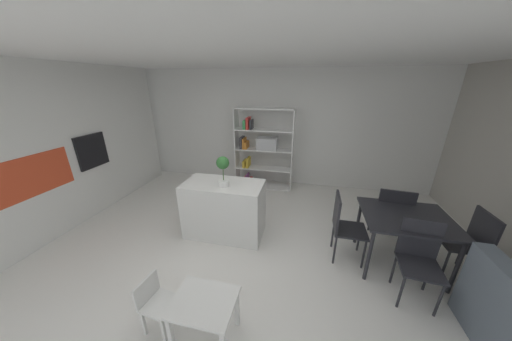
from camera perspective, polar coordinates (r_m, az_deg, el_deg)
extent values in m
plane|color=silver|center=(3.52, -4.42, -20.06)|extent=(9.92, 9.92, 0.00)
cube|color=white|center=(2.68, -6.19, 28.18)|extent=(7.20, 5.57, 0.06)
cube|color=silver|center=(5.43, 3.81, 10.34)|extent=(7.20, 0.06, 2.62)
cube|color=silver|center=(4.88, -44.23, 3.18)|extent=(0.63, 5.01, 2.62)
cube|color=#CC4223|center=(4.50, -44.70, -1.19)|extent=(0.01, 1.16, 0.58)
cube|color=black|center=(5.04, -35.58, 3.95)|extent=(0.04, 0.57, 0.59)
cylinder|color=#B7BABC|center=(5.01, -36.43, 6.60)|extent=(0.02, 0.46, 0.02)
cube|color=silver|center=(3.70, -7.86, -9.45)|extent=(1.21, 0.63, 0.89)
cylinder|color=white|center=(3.40, -8.00, -3.09)|extent=(0.15, 0.15, 0.09)
cylinder|color=#476633|center=(3.34, -8.12, -0.81)|extent=(0.01, 0.01, 0.20)
sphere|color=#2F672F|center=(3.28, -8.27, 1.90)|extent=(0.18, 0.18, 0.18)
cube|color=white|center=(5.31, -4.79, 5.61)|extent=(0.02, 0.33, 1.81)
cube|color=white|center=(5.09, 9.02, 4.72)|extent=(0.02, 0.33, 1.81)
cube|color=white|center=(5.00, 2.10, 15.13)|extent=(1.29, 0.33, 0.02)
cube|color=white|center=(5.47, 1.85, -3.83)|extent=(1.29, 0.33, 0.02)
cube|color=white|center=(5.30, 1.91, 0.61)|extent=(1.25, 0.33, 0.02)
cube|color=white|center=(5.16, 1.97, 5.21)|extent=(1.25, 0.33, 0.02)
cube|color=white|center=(5.06, 2.03, 10.03)|extent=(1.25, 0.33, 0.02)
cube|color=red|center=(5.53, -2.67, -2.45)|extent=(0.06, 0.27, 0.18)
cube|color=#8E4793|center=(5.50, -2.17, -2.17)|extent=(0.03, 0.27, 0.25)
cube|color=red|center=(5.50, -1.43, -2.71)|extent=(0.06, 0.27, 0.15)
cube|color=gold|center=(5.37, -2.79, 1.82)|extent=(0.06, 0.27, 0.15)
cube|color=gold|center=(5.34, -1.93, 2.08)|extent=(0.06, 0.27, 0.21)
cube|color=#38383D|center=(5.24, -3.48, 6.99)|extent=(0.05, 0.27, 0.25)
cube|color=orange|center=(5.23, -2.88, 6.82)|extent=(0.03, 0.27, 0.23)
cube|color=orange|center=(5.23, -2.30, 6.38)|extent=(0.05, 0.27, 0.15)
cube|color=#338E4C|center=(5.14, -2.64, 11.38)|extent=(0.06, 0.27, 0.19)
cube|color=red|center=(5.11, -1.90, 11.69)|extent=(0.05, 0.27, 0.25)
cube|color=#38383D|center=(5.10, -1.10, 11.39)|extent=(0.03, 0.27, 0.20)
cube|color=#B7BABC|center=(5.11, 2.80, 6.68)|extent=(0.44, 0.29, 0.26)
cube|color=silver|center=(2.42, -12.85, -29.18)|extent=(0.57, 0.47, 0.03)
cube|color=silver|center=(2.60, -20.39, -33.98)|extent=(0.04, 0.04, 0.45)
cube|color=silver|center=(2.79, -15.65, -28.12)|extent=(0.04, 0.04, 0.45)
cube|color=silver|center=(2.65, -4.76, -30.73)|extent=(0.04, 0.04, 0.45)
cube|color=silver|center=(2.72, -22.75, -28.15)|extent=(0.32, 0.32, 0.02)
cube|color=silver|center=(2.70, -25.50, -25.06)|extent=(0.06, 0.29, 0.24)
cube|color=silver|center=(2.73, -21.91, -33.05)|extent=(0.03, 0.03, 0.31)
cube|color=silver|center=(2.84, -18.32, -29.81)|extent=(0.03, 0.03, 0.31)
cube|color=silver|center=(2.85, -26.14, -30.79)|extent=(0.03, 0.03, 0.31)
cube|color=silver|center=(2.95, -22.49, -27.87)|extent=(0.03, 0.03, 0.31)
cube|color=#232328|center=(3.48, 33.38, -9.65)|extent=(1.03, 0.85, 0.03)
cylinder|color=#232328|center=(3.25, 26.24, -18.40)|extent=(0.04, 0.04, 0.72)
cylinder|color=#232328|center=(3.59, 41.19, -17.78)|extent=(0.04, 0.04, 0.72)
cylinder|color=#232328|center=(3.83, 23.97, -11.62)|extent=(0.04, 0.04, 0.72)
cylinder|color=#232328|center=(4.12, 36.71, -11.79)|extent=(0.04, 0.04, 0.72)
cube|color=#232328|center=(3.89, 41.54, -13.23)|extent=(0.43, 0.43, 0.03)
cube|color=#232328|center=(3.89, 44.87, -10.32)|extent=(0.03, 0.43, 0.42)
cylinder|color=#232328|center=(4.05, 37.21, -14.77)|extent=(0.03, 0.03, 0.45)
cylinder|color=#232328|center=(3.79, 39.45, -17.85)|extent=(0.03, 0.03, 0.45)
cylinder|color=#232328|center=(4.22, 41.80, -14.54)|extent=(0.03, 0.03, 0.45)
cylinder|color=#232328|center=(3.97, 44.30, -17.41)|extent=(0.03, 0.03, 0.45)
cube|color=#232328|center=(3.22, 35.53, -18.97)|extent=(0.44, 0.44, 0.03)
cube|color=#232328|center=(3.23, 35.55, -13.46)|extent=(0.41, 0.06, 0.47)
cylinder|color=#232328|center=(3.18, 32.28, -24.11)|extent=(0.03, 0.03, 0.43)
cylinder|color=#232328|center=(3.30, 38.63, -23.92)|extent=(0.03, 0.03, 0.43)
cylinder|color=#232328|center=(3.43, 30.94, -20.15)|extent=(0.03, 0.03, 0.43)
cylinder|color=#232328|center=(3.54, 36.74, -20.15)|extent=(0.03, 0.03, 0.43)
cube|color=#232328|center=(3.44, 22.23, -13.44)|extent=(0.43, 0.41, 0.03)
cube|color=#232328|center=(3.28, 19.42, -9.68)|extent=(0.03, 0.41, 0.47)
cylinder|color=#232328|center=(3.47, 25.17, -18.32)|extent=(0.03, 0.03, 0.44)
cylinder|color=#232328|center=(3.75, 24.19, -15.00)|extent=(0.03, 0.03, 0.44)
cylinder|color=#232328|center=(3.41, 18.94, -18.15)|extent=(0.03, 0.03, 0.44)
cylinder|color=#232328|center=(3.69, 18.51, -14.78)|extent=(0.03, 0.03, 0.44)
cube|color=#232328|center=(4.04, 30.19, -9.01)|extent=(0.49, 0.47, 0.03)
cube|color=#232328|center=(3.77, 31.38, -7.38)|extent=(0.46, 0.07, 0.44)
cylinder|color=#232328|center=(4.37, 31.71, -10.85)|extent=(0.03, 0.03, 0.47)
cylinder|color=#232328|center=(4.28, 26.52, -10.48)|extent=(0.03, 0.03, 0.47)
cylinder|color=#232328|center=(4.06, 32.81, -13.49)|extent=(0.03, 0.03, 0.47)
cylinder|color=#232328|center=(3.96, 27.18, -13.18)|extent=(0.03, 0.03, 0.47)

